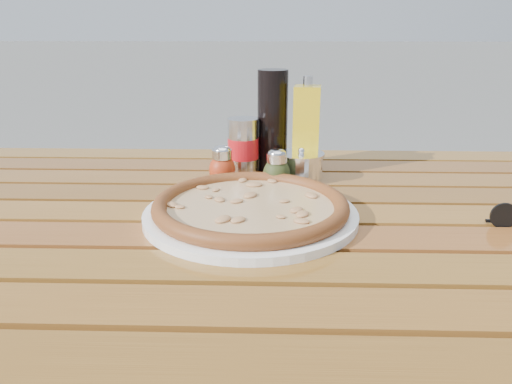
{
  "coord_description": "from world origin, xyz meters",
  "views": [
    {
      "loc": [
        0.02,
        -0.81,
        1.06
      ],
      "look_at": [
        0.0,
        0.02,
        0.78
      ],
      "focal_mm": 35.0,
      "sensor_mm": 36.0,
      "label": 1
    }
  ],
  "objects_px": {
    "dark_bottle": "(273,121)",
    "pepper_shaker": "(222,166)",
    "soda_can": "(243,146)",
    "olive_oil_cruet": "(306,130)",
    "table": "(256,251)",
    "pizza": "(251,206)",
    "plate": "(251,214)",
    "oregano_shaker": "(277,170)",
    "parmesan_tin": "(301,166)"
  },
  "relations": [
    {
      "from": "soda_can",
      "to": "olive_oil_cruet",
      "type": "xyz_separation_m",
      "value": [
        0.14,
        -0.01,
        0.04
      ]
    },
    {
      "from": "pizza",
      "to": "dark_bottle",
      "type": "xyz_separation_m",
      "value": [
        0.04,
        0.3,
        0.09
      ]
    },
    {
      "from": "plate",
      "to": "pizza",
      "type": "relative_size",
      "value": 0.88
    },
    {
      "from": "table",
      "to": "pizza",
      "type": "relative_size",
      "value": 3.41
    },
    {
      "from": "pepper_shaker",
      "to": "oregano_shaker",
      "type": "bearing_deg",
      "value": -12.53
    },
    {
      "from": "pizza",
      "to": "oregano_shaker",
      "type": "xyz_separation_m",
      "value": [
        0.05,
        0.16,
        0.02
      ]
    },
    {
      "from": "olive_oil_cruet",
      "to": "table",
      "type": "bearing_deg",
      "value": -113.14
    },
    {
      "from": "table",
      "to": "plate",
      "type": "xyz_separation_m",
      "value": [
        -0.01,
        -0.03,
        0.08
      ]
    },
    {
      "from": "table",
      "to": "parmesan_tin",
      "type": "relative_size",
      "value": 11.74
    },
    {
      "from": "plate",
      "to": "parmesan_tin",
      "type": "xyz_separation_m",
      "value": [
        0.1,
        0.22,
        0.02
      ]
    },
    {
      "from": "parmesan_tin",
      "to": "soda_can",
      "type": "bearing_deg",
      "value": 155.91
    },
    {
      "from": "pepper_shaker",
      "to": "soda_can",
      "type": "relative_size",
      "value": 0.68
    },
    {
      "from": "table",
      "to": "dark_bottle",
      "type": "relative_size",
      "value": 6.36
    },
    {
      "from": "plate",
      "to": "pepper_shaker",
      "type": "height_order",
      "value": "pepper_shaker"
    },
    {
      "from": "olive_oil_cruet",
      "to": "soda_can",
      "type": "bearing_deg",
      "value": 177.28
    },
    {
      "from": "plate",
      "to": "olive_oil_cruet",
      "type": "height_order",
      "value": "olive_oil_cruet"
    },
    {
      "from": "table",
      "to": "soda_can",
      "type": "xyz_separation_m",
      "value": [
        -0.03,
        0.24,
        0.13
      ]
    },
    {
      "from": "oregano_shaker",
      "to": "olive_oil_cruet",
      "type": "relative_size",
      "value": 0.39
    },
    {
      "from": "dark_bottle",
      "to": "soda_can",
      "type": "xyz_separation_m",
      "value": [
        -0.06,
        -0.03,
        -0.05
      ]
    },
    {
      "from": "dark_bottle",
      "to": "pepper_shaker",
      "type": "bearing_deg",
      "value": -132.77
    },
    {
      "from": "oregano_shaker",
      "to": "dark_bottle",
      "type": "relative_size",
      "value": 0.37
    },
    {
      "from": "plate",
      "to": "dark_bottle",
      "type": "relative_size",
      "value": 1.64
    },
    {
      "from": "pizza",
      "to": "dark_bottle",
      "type": "height_order",
      "value": "dark_bottle"
    },
    {
      "from": "plate",
      "to": "pepper_shaker",
      "type": "relative_size",
      "value": 4.39
    },
    {
      "from": "plate",
      "to": "pizza",
      "type": "distance_m",
      "value": 0.02
    },
    {
      "from": "parmesan_tin",
      "to": "olive_oil_cruet",
      "type": "bearing_deg",
      "value": 75.75
    },
    {
      "from": "oregano_shaker",
      "to": "parmesan_tin",
      "type": "xyz_separation_m",
      "value": [
        0.05,
        0.05,
        -0.01
      ]
    },
    {
      "from": "olive_oil_cruet",
      "to": "parmesan_tin",
      "type": "height_order",
      "value": "olive_oil_cruet"
    },
    {
      "from": "plate",
      "to": "oregano_shaker",
      "type": "height_order",
      "value": "oregano_shaker"
    },
    {
      "from": "table",
      "to": "oregano_shaker",
      "type": "distance_m",
      "value": 0.18
    },
    {
      "from": "parmesan_tin",
      "to": "plate",
      "type": "bearing_deg",
      "value": -113.8
    },
    {
      "from": "plate",
      "to": "table",
      "type": "bearing_deg",
      "value": 76.02
    },
    {
      "from": "table",
      "to": "plate",
      "type": "bearing_deg",
      "value": -103.98
    },
    {
      "from": "plate",
      "to": "dark_bottle",
      "type": "bearing_deg",
      "value": 83.06
    },
    {
      "from": "table",
      "to": "olive_oil_cruet",
      "type": "relative_size",
      "value": 6.67
    },
    {
      "from": "soda_can",
      "to": "parmesan_tin",
      "type": "relative_size",
      "value": 1.01
    },
    {
      "from": "table",
      "to": "pizza",
      "type": "bearing_deg",
      "value": -103.98
    },
    {
      "from": "dark_bottle",
      "to": "soda_can",
      "type": "distance_m",
      "value": 0.09
    },
    {
      "from": "table",
      "to": "oregano_shaker",
      "type": "relative_size",
      "value": 17.07
    },
    {
      "from": "pizza",
      "to": "olive_oil_cruet",
      "type": "bearing_deg",
      "value": 67.86
    },
    {
      "from": "table",
      "to": "dark_bottle",
      "type": "height_order",
      "value": "dark_bottle"
    },
    {
      "from": "pizza",
      "to": "soda_can",
      "type": "bearing_deg",
      "value": 95.66
    },
    {
      "from": "pepper_shaker",
      "to": "dark_bottle",
      "type": "xyz_separation_m",
      "value": [
        0.1,
        0.11,
        0.07
      ]
    },
    {
      "from": "table",
      "to": "olive_oil_cruet",
      "type": "height_order",
      "value": "olive_oil_cruet"
    },
    {
      "from": "pizza",
      "to": "dark_bottle",
      "type": "relative_size",
      "value": 1.87
    },
    {
      "from": "pizza",
      "to": "dark_bottle",
      "type": "distance_m",
      "value": 0.31
    },
    {
      "from": "dark_bottle",
      "to": "olive_oil_cruet",
      "type": "xyz_separation_m",
      "value": [
        0.07,
        -0.03,
        -0.01
      ]
    },
    {
      "from": "table",
      "to": "soda_can",
      "type": "bearing_deg",
      "value": 98.12
    },
    {
      "from": "soda_can",
      "to": "table",
      "type": "bearing_deg",
      "value": -81.88
    },
    {
      "from": "dark_bottle",
      "to": "parmesan_tin",
      "type": "bearing_deg",
      "value": -53.22
    }
  ]
}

